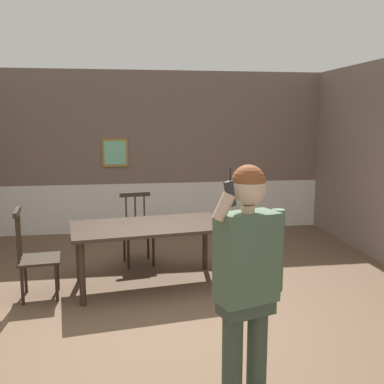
% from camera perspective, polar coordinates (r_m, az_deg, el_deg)
% --- Properties ---
extents(ground_plane, '(8.13, 8.13, 0.00)m').
position_cam_1_polar(ground_plane, '(4.80, -3.75, -15.80)').
color(ground_plane, brown).
extents(room_back_partition, '(6.58, 0.17, 2.87)m').
position_cam_1_polar(room_back_partition, '(8.06, -6.09, 4.68)').
color(room_back_partition, '#756056').
rests_on(room_back_partition, ground_plane).
extents(dining_table, '(2.00, 1.24, 0.77)m').
position_cam_1_polar(dining_table, '(5.47, -5.40, -5.01)').
color(dining_table, '#38281E').
rests_on(dining_table, ground_plane).
extents(chair_near_window, '(0.50, 0.50, 1.00)m').
position_cam_1_polar(chair_near_window, '(6.35, -6.95, -4.97)').
color(chair_near_window, '#2D2319').
rests_on(chair_near_window, ground_plane).
extents(chair_by_doorway, '(0.50, 0.50, 1.05)m').
position_cam_1_polar(chair_by_doorway, '(5.43, -19.37, -7.78)').
color(chair_by_doorway, '#2D2319').
rests_on(chair_by_doorway, ground_plane).
extents(person_figure, '(0.53, 0.33, 1.76)m').
position_cam_1_polar(person_figure, '(3.02, 7.09, -10.54)').
color(person_figure, '#3A493A').
rests_on(person_figure, ground_plane).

